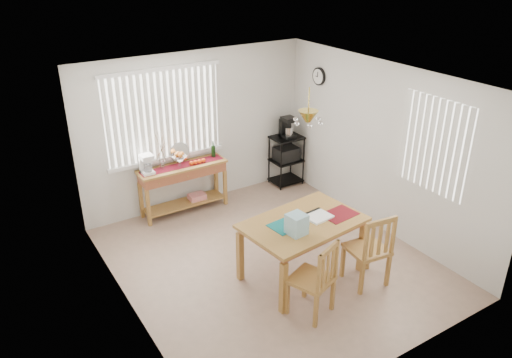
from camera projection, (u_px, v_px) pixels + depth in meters
ground at (271, 262)px, 7.09m from camera, size 4.00×4.50×0.01m
room_shell at (272, 150)px, 6.38m from camera, size 4.20×4.70×2.70m
sideboard at (184, 177)px, 8.18m from camera, size 1.47×0.41×0.83m
sideboard_items at (168, 161)px, 7.94m from camera, size 1.40×0.35×0.63m
wire_cart at (286, 156)px, 9.18m from camera, size 0.55×0.44×0.93m
cart_items at (287, 127)px, 8.95m from camera, size 0.22×0.26×0.38m
dining_table at (303, 228)px, 6.50m from camera, size 1.65×1.16×0.83m
table_items at (302, 222)px, 6.24m from camera, size 1.24×0.54×0.27m
chair_left at (314, 280)px, 5.89m from camera, size 0.60×0.60×1.01m
chair_right at (369, 250)px, 6.42m from camera, size 0.54×0.54×1.06m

